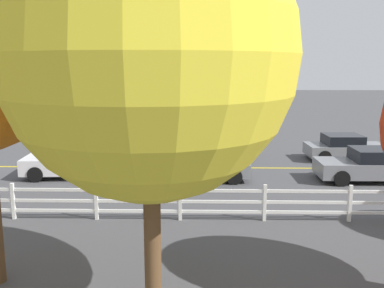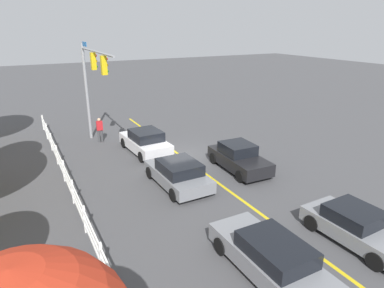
{
  "view_description": "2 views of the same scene",
  "coord_description": "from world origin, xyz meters",
  "px_view_note": "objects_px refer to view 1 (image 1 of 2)",
  "views": [
    {
      "loc": [
        -3.64,
        19.7,
        4.79
      ],
      "look_at": [
        -3.22,
        0.15,
        1.15
      ],
      "focal_mm": 40.67,
      "sensor_mm": 36.0,
      "label": 1
    },
    {
      "loc": [
        -17.57,
        8.57,
        7.63
      ],
      "look_at": [
        -3.25,
        0.95,
        1.94
      ],
      "focal_mm": 31.77,
      "sensor_mm": 36.0,
      "label": 2
    }
  ],
  "objects_px": {
    "car_0": "(77,160)",
    "car_1": "(376,165)",
    "car_4": "(200,163)",
    "car_2": "(196,145)",
    "tree_3": "(149,55)",
    "car_3": "(345,148)"
  },
  "relations": [
    {
      "from": "car_0",
      "to": "car_1",
      "type": "bearing_deg",
      "value": 174.86
    },
    {
      "from": "car_4",
      "to": "car_0",
      "type": "bearing_deg",
      "value": -3.81
    },
    {
      "from": "car_3",
      "to": "car_4",
      "type": "distance_m",
      "value": 8.2
    },
    {
      "from": "car_0",
      "to": "car_2",
      "type": "relative_size",
      "value": 1.06
    },
    {
      "from": "car_1",
      "to": "tree_3",
      "type": "xyz_separation_m",
      "value": [
        8.08,
        10.05,
        4.27
      ]
    },
    {
      "from": "car_0",
      "to": "tree_3",
      "type": "height_order",
      "value": "tree_3"
    },
    {
      "from": "car_2",
      "to": "car_4",
      "type": "relative_size",
      "value": 0.99
    },
    {
      "from": "car_3",
      "to": "car_4",
      "type": "bearing_deg",
      "value": -154.38
    },
    {
      "from": "car_0",
      "to": "car_4",
      "type": "bearing_deg",
      "value": 174.28
    },
    {
      "from": "car_0",
      "to": "car_4",
      "type": "xyz_separation_m",
      "value": [
        -5.26,
        0.25,
        -0.05
      ]
    },
    {
      "from": "car_4",
      "to": "tree_3",
      "type": "relative_size",
      "value": 0.56
    },
    {
      "from": "car_2",
      "to": "car_4",
      "type": "height_order",
      "value": "car_2"
    },
    {
      "from": "car_3",
      "to": "tree_3",
      "type": "bearing_deg",
      "value": -121.89
    },
    {
      "from": "car_2",
      "to": "car_0",
      "type": "bearing_deg",
      "value": -142.01
    },
    {
      "from": "car_3",
      "to": "car_4",
      "type": "xyz_separation_m",
      "value": [
        7.27,
        3.78,
        0.03
      ]
    },
    {
      "from": "car_1",
      "to": "car_4",
      "type": "height_order",
      "value": "car_1"
    },
    {
      "from": "car_3",
      "to": "car_2",
      "type": "bearing_deg",
      "value": 177.6
    },
    {
      "from": "car_1",
      "to": "car_3",
      "type": "height_order",
      "value": "car_1"
    },
    {
      "from": "car_0",
      "to": "car_4",
      "type": "relative_size",
      "value": 1.05
    },
    {
      "from": "tree_3",
      "to": "car_0",
      "type": "bearing_deg",
      "value": -67.27
    },
    {
      "from": "car_2",
      "to": "tree_3",
      "type": "distance_m",
      "value": 14.76
    },
    {
      "from": "car_1",
      "to": "car_4",
      "type": "distance_m",
      "value": 7.24
    }
  ]
}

